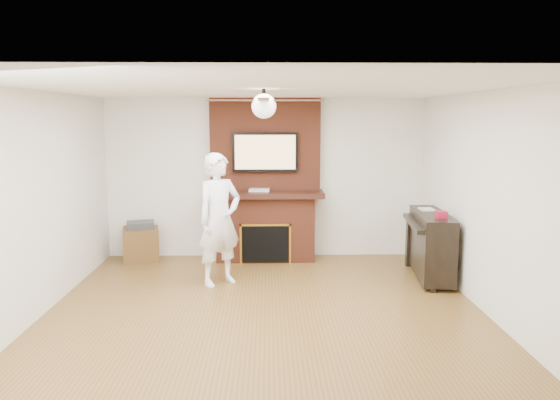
{
  "coord_description": "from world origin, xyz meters",
  "views": [
    {
      "loc": [
        0.04,
        -5.84,
        2.2
      ],
      "look_at": [
        0.19,
        0.9,
        1.18
      ],
      "focal_mm": 35.0,
      "sensor_mm": 36.0,
      "label": 1
    }
  ],
  "objects_px": {
    "side_table": "(141,242)",
    "piano": "(431,243)",
    "fireplace": "(265,196)",
    "person": "(219,219)"
  },
  "relations": [
    {
      "from": "fireplace",
      "to": "piano",
      "type": "relative_size",
      "value": 1.75
    },
    {
      "from": "side_table",
      "to": "piano",
      "type": "height_order",
      "value": "piano"
    },
    {
      "from": "fireplace",
      "to": "person",
      "type": "xyz_separation_m",
      "value": [
        -0.6,
        -1.32,
        -0.12
      ]
    },
    {
      "from": "person",
      "to": "side_table",
      "type": "bearing_deg",
      "value": 98.88
    },
    {
      "from": "fireplace",
      "to": "piano",
      "type": "height_order",
      "value": "fireplace"
    },
    {
      "from": "side_table",
      "to": "piano",
      "type": "relative_size",
      "value": 0.44
    },
    {
      "from": "piano",
      "to": "side_table",
      "type": "bearing_deg",
      "value": 172.22
    },
    {
      "from": "person",
      "to": "piano",
      "type": "bearing_deg",
      "value": -33.81
    },
    {
      "from": "person",
      "to": "side_table",
      "type": "distance_m",
      "value": 1.92
    },
    {
      "from": "fireplace",
      "to": "side_table",
      "type": "bearing_deg",
      "value": -178.01
    }
  ]
}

